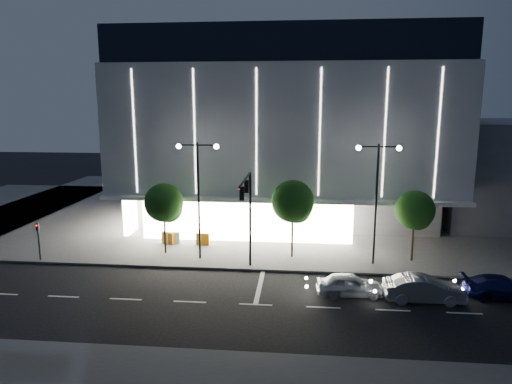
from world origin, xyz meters
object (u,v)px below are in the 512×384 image
object	(u,v)px
barrier_a	(168,238)
tree_mid	(293,204)
traffic_mast	(248,204)
car_second	(424,289)
car_third	(502,287)
street_lamp_west	(198,183)
tree_left	(164,205)
tree_right	(415,212)
barrier_c	(203,239)
car_lead	(350,285)
street_lamp_east	(377,186)
barrier_b	(173,238)
ped_signal_far	(38,237)

from	to	relation	value
barrier_a	tree_mid	bearing A→B (deg)	9.36
traffic_mast	car_second	size ratio (longest dim) A/B	1.48
car_third	car_second	bearing A→B (deg)	101.57
street_lamp_west	car_third	xyz separation A→B (m)	(20.01, -5.09, -5.27)
tree_left	car_third	xyz separation A→B (m)	(22.99, -6.11, -3.35)
car_third	barrier_a	distance (m)	24.94
car_second	car_third	bearing A→B (deg)	-79.75
tree_right	barrier_c	world-z (taller)	tree_right
tree_right	barrier_a	size ratio (longest dim) A/B	5.01
car_lead	barrier_a	world-z (taller)	car_lead
car_lead	barrier_a	distance (m)	16.75
car_lead	car_third	xyz separation A→B (m)	(9.30, 0.52, -0.02)
street_lamp_west	street_lamp_east	size ratio (longest dim) A/B	1.00
traffic_mast	tree_right	world-z (taller)	traffic_mast
tree_left	tree_right	distance (m)	19.00
street_lamp_west	car_second	bearing A→B (deg)	-21.84
street_lamp_west	barrier_c	xyz separation A→B (m)	(-0.48, 3.26, -5.31)
barrier_a	street_lamp_east	bearing A→B (deg)	10.28
traffic_mast	street_lamp_east	world-z (taller)	street_lamp_east
traffic_mast	barrier_c	world-z (taller)	traffic_mast
traffic_mast	tree_left	bearing A→B (deg)	152.16
car_lead	street_lamp_west	bearing A→B (deg)	58.04
barrier_b	barrier_c	bearing A→B (deg)	-16.92
street_lamp_west	ped_signal_far	world-z (taller)	street_lamp_west
traffic_mast	street_lamp_west	xyz separation A→B (m)	(-4.00, 2.66, 0.93)
car_second	tree_left	bearing A→B (deg)	68.01
street_lamp_west	barrier_c	world-z (taller)	street_lamp_west
car_third	barrier_b	world-z (taller)	car_third
tree_left	barrier_b	xyz separation A→B (m)	(-0.07, 2.35, -3.38)
barrier_a	barrier_c	xyz separation A→B (m)	(3.00, -0.04, 0.00)
tree_right	car_second	distance (m)	7.77
traffic_mast	ped_signal_far	distance (m)	16.35
street_lamp_east	traffic_mast	bearing A→B (deg)	-163.52
barrier_a	barrier_b	distance (m)	0.44
tree_mid	street_lamp_west	bearing A→B (deg)	-171.74
traffic_mast	street_lamp_west	bearing A→B (deg)	146.35
barrier_b	tree_mid	bearing A→B (deg)	-27.50
car_second	car_third	size ratio (longest dim) A/B	1.01
ped_signal_far	car_second	bearing A→B (deg)	-9.51
car_second	car_lead	bearing A→B (deg)	83.71
ped_signal_far	barrier_b	size ratio (longest dim) A/B	2.73
car_second	barrier_a	bearing A→B (deg)	62.66
car_lead	barrier_b	bearing A→B (deg)	52.54
car_third	barrier_b	xyz separation A→B (m)	(-23.06, 8.46, -0.04)
barrier_b	barrier_c	xyz separation A→B (m)	(2.56, -0.11, 0.00)
street_lamp_west	tree_mid	size ratio (longest dim) A/B	1.46
tree_right	car_lead	world-z (taller)	tree_right
barrier_a	barrier_c	size ratio (longest dim) A/B	1.00
tree_left	tree_mid	size ratio (longest dim) A/B	0.93
street_lamp_west	tree_mid	xyz separation A→B (m)	(7.03, 1.02, -1.62)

